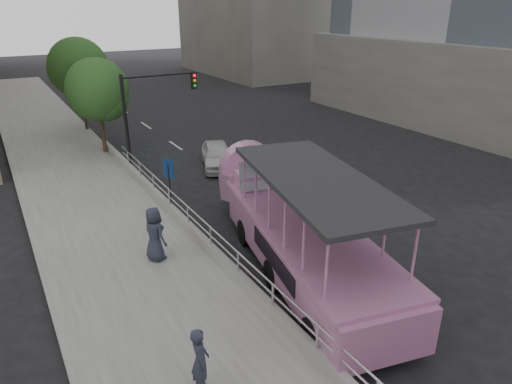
{
  "coord_description": "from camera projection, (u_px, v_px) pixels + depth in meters",
  "views": [
    {
      "loc": [
        -8.89,
        -10.84,
        8.47
      ],
      "look_at": [
        -1.37,
        1.88,
        2.32
      ],
      "focal_mm": 32.0,
      "sensor_mm": 36.0,
      "label": 1
    }
  ],
  "objects": [
    {
      "name": "duck_boat",
      "position": [
        293.0,
        226.0,
        15.64
      ],
      "size": [
        4.96,
        11.56,
        3.74
      ],
      "color": "black",
      "rests_on": "ground"
    },
    {
      "name": "guardrail",
      "position": [
        210.0,
        232.0,
        15.73
      ],
      "size": [
        0.07,
        22.0,
        0.71
      ],
      "color": "silver",
      "rests_on": "kerb_wall"
    },
    {
      "name": "street_tree_near",
      "position": [
        100.0,
        92.0,
        25.68
      ],
      "size": [
        3.52,
        3.52,
        5.72
      ],
      "color": "#322517",
      "rests_on": "ground"
    },
    {
      "name": "street_tree_far",
      "position": [
        80.0,
        70.0,
        30.35
      ],
      "size": [
        3.97,
        3.97,
        6.45
      ],
      "color": "#322517",
      "rests_on": "ground"
    },
    {
      "name": "car",
      "position": [
        217.0,
        155.0,
        25.15
      ],
      "size": [
        2.94,
        4.35,
        1.37
      ],
      "primitive_type": "imported",
      "rotation": [
        0.0,
        0.0,
        -0.36
      ],
      "color": "silver",
      "rests_on": "ground"
    },
    {
      "name": "pedestrian_far",
      "position": [
        155.0,
        234.0,
        15.37
      ],
      "size": [
        0.86,
        1.08,
        1.92
      ],
      "primitive_type": "imported",
      "rotation": [
        0.0,
        0.0,
        1.87
      ],
      "color": "#2A2F3E",
      "rests_on": "sidewalk"
    },
    {
      "name": "sidewalk",
      "position": [
        86.0,
        196.0,
        21.23
      ],
      "size": [
        5.5,
        80.0,
        0.3
      ],
      "primitive_type": "cube",
      "color": "#A5A59F",
      "rests_on": "ground"
    },
    {
      "name": "kerb_wall",
      "position": [
        211.0,
        249.0,
        15.98
      ],
      "size": [
        0.24,
        30.0,
        0.36
      ],
      "primitive_type": "cube",
      "color": "#A1A19C",
      "rests_on": "sidewalk"
    },
    {
      "name": "parking_sign",
      "position": [
        169.0,
        181.0,
        18.95
      ],
      "size": [
        0.26,
        0.53,
        2.56
      ],
      "color": "black",
      "rests_on": "ground"
    },
    {
      "name": "ground",
      "position": [
        316.0,
        263.0,
        16.05
      ],
      "size": [
        160.0,
        160.0,
        0.0
      ],
      "primitive_type": "plane",
      "color": "black"
    },
    {
      "name": "traffic_signal",
      "position": [
        147.0,
        105.0,
        23.83
      ],
      "size": [
        4.2,
        0.32,
        5.2
      ],
      "color": "black",
      "rests_on": "ground"
    },
    {
      "name": "pedestrian_near",
      "position": [
        200.0,
        361.0,
        10.07
      ],
      "size": [
        0.54,
        0.7,
        1.7
      ],
      "primitive_type": "imported",
      "rotation": [
        0.0,
        0.0,
        1.34
      ],
      "color": "#2A2F3E",
      "rests_on": "sidewalk"
    }
  ]
}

